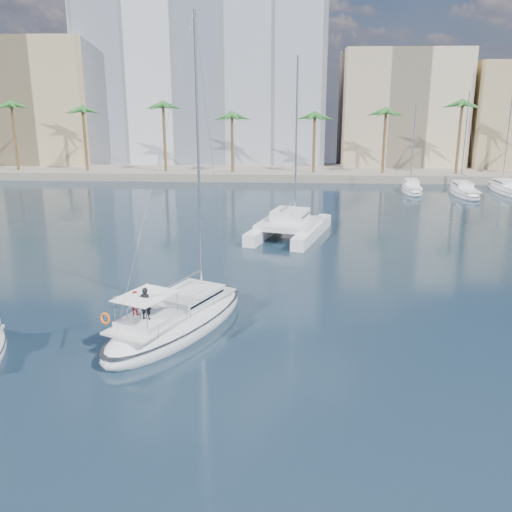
{
  "coord_description": "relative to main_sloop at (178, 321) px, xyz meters",
  "views": [
    {
      "loc": [
        3.13,
        -31.66,
        13.2
      ],
      "look_at": [
        1.22,
        1.5,
        3.61
      ],
      "focal_mm": 40.0,
      "sensor_mm": 36.0,
      "label": 1
    }
  ],
  "objects": [
    {
      "name": "quay",
      "position": [
        3.11,
        62.57,
        0.05
      ],
      "size": [
        120.0,
        14.0,
        1.2
      ],
      "primitive_type": "cube",
      "color": "gray",
      "rests_on": "ground"
    },
    {
      "name": "seagull",
      "position": [
        -4.09,
        2.85,
        0.32
      ],
      "size": [
        1.06,
        0.46,
        0.2
      ],
      "color": "silver",
      "rests_on": "ground"
    },
    {
      "name": "main_sloop",
      "position": [
        0.0,
        0.0,
        0.0
      ],
      "size": [
        8.71,
        12.85,
        18.31
      ],
      "rotation": [
        0.0,
        0.0,
        -0.43
      ],
      "color": "white",
      "rests_on": "ground"
    },
    {
      "name": "building_beige",
      "position": [
        25.11,
        71.57,
        9.45
      ],
      "size": [
        20.0,
        14.0,
        20.0
      ],
      "primitive_type": "cube",
      "color": "beige",
      "rests_on": "ground"
    },
    {
      "name": "building_modern",
      "position": [
        -8.89,
        74.57,
        13.45
      ],
      "size": [
        42.0,
        16.0,
        28.0
      ],
      "primitive_type": "cube",
      "color": "silver",
      "rests_on": "ground"
    },
    {
      "name": "moored_yacht_b",
      "position": [
        29.61,
        46.57,
        -0.55
      ],
      "size": [
        3.32,
        10.83,
        13.72
      ],
      "primitive_type": null,
      "rotation": [
        0.0,
        0.0,
        -0.02
      ],
      "color": "white",
      "rests_on": "ground"
    },
    {
      "name": "moored_yacht_a",
      "position": [
        23.11,
        48.57,
        -0.55
      ],
      "size": [
        3.37,
        9.52,
        11.9
      ],
      "primitive_type": null,
      "rotation": [
        0.0,
        0.0,
        -0.07
      ],
      "color": "white",
      "rests_on": "ground"
    },
    {
      "name": "building_tan_left",
      "position": [
        -38.89,
        70.57,
        10.45
      ],
      "size": [
        22.0,
        14.0,
        22.0
      ],
      "primitive_type": "cube",
      "color": "tan",
      "rests_on": "ground"
    },
    {
      "name": "ground",
      "position": [
        3.11,
        1.57,
        -0.55
      ],
      "size": [
        160.0,
        160.0,
        0.0
      ],
      "primitive_type": "plane",
      "color": "black",
      "rests_on": "ground"
    },
    {
      "name": "catamaran",
      "position": [
        6.4,
        22.76,
        0.58
      ],
      "size": [
        8.41,
        12.25,
        16.38
      ],
      "rotation": [
        0.0,
        0.0,
        -0.28
      ],
      "color": "white",
      "rests_on": "ground"
    },
    {
      "name": "palm_left",
      "position": [
        -30.89,
        58.57,
        9.73
      ],
      "size": [
        3.6,
        3.6,
        12.3
      ],
      "color": "brown",
      "rests_on": "ground"
    },
    {
      "name": "moored_yacht_c",
      "position": [
        36.11,
        48.57,
        -0.55
      ],
      "size": [
        3.98,
        12.33,
        15.54
      ],
      "primitive_type": null,
      "rotation": [
        0.0,
        0.0,
        0.03
      ],
      "color": "white",
      "rests_on": "ground"
    },
    {
      "name": "palm_centre",
      "position": [
        3.11,
        58.57,
        9.73
      ],
      "size": [
        3.6,
        3.6,
        12.3
      ],
      "color": "brown",
      "rests_on": "ground"
    },
    {
      "name": "palm_right",
      "position": [
        37.11,
        58.57,
        9.73
      ],
      "size": [
        3.6,
        3.6,
        12.3
      ],
      "color": "brown",
      "rests_on": "ground"
    }
  ]
}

